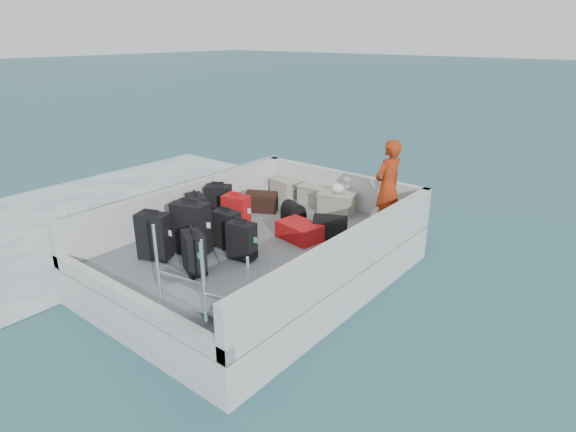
% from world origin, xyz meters
% --- Properties ---
extents(ground, '(160.00, 160.00, 0.00)m').
position_xyz_m(ground, '(0.00, 0.00, 0.00)').
color(ground, '#194A58').
rests_on(ground, ground).
extents(wake_foam, '(10.00, 10.00, 0.00)m').
position_xyz_m(wake_foam, '(-4.80, 0.00, 0.00)').
color(wake_foam, white).
rests_on(wake_foam, ground).
extents(ferry_hull, '(3.60, 5.00, 0.60)m').
position_xyz_m(ferry_hull, '(0.00, 0.00, 0.30)').
color(ferry_hull, silver).
rests_on(ferry_hull, ground).
extents(deck, '(3.30, 4.70, 0.02)m').
position_xyz_m(deck, '(0.00, 0.00, 0.61)').
color(deck, slate).
rests_on(deck, ferry_hull).
extents(deck_fittings, '(3.60, 5.00, 0.90)m').
position_xyz_m(deck_fittings, '(0.35, -0.32, 0.99)').
color(deck_fittings, '#BBC0C0').
rests_on(deck_fittings, deck).
extents(suitcase_0, '(0.54, 0.43, 0.73)m').
position_xyz_m(suitcase_0, '(-0.87, -1.38, 0.99)').
color(suitcase_0, black).
rests_on(suitcase_0, deck).
extents(suitcase_1, '(0.51, 0.42, 0.67)m').
position_xyz_m(suitcase_1, '(-1.18, -0.27, 0.95)').
color(suitcase_1, black).
rests_on(suitcase_1, deck).
extents(suitcase_2, '(0.53, 0.47, 0.66)m').
position_xyz_m(suitcase_2, '(-1.32, 0.37, 0.95)').
color(suitcase_2, black).
rests_on(suitcase_2, deck).
extents(suitcase_3, '(0.61, 0.45, 0.83)m').
position_xyz_m(suitcase_3, '(-0.59, -0.88, 1.03)').
color(suitcase_3, black).
rests_on(suitcase_3, deck).
extents(suitcase_4, '(0.44, 0.28, 0.62)m').
position_xyz_m(suitcase_4, '(-0.32, -0.41, 0.93)').
color(suitcase_4, black).
rests_on(suitcase_4, deck).
extents(suitcase_5, '(0.50, 0.36, 0.62)m').
position_xyz_m(suitcase_5, '(-0.74, 0.24, 0.93)').
color(suitcase_5, '#B70E16').
rests_on(suitcase_5, deck).
extents(suitcase_6, '(0.51, 0.43, 0.61)m').
position_xyz_m(suitcase_6, '(-0.06, -1.30, 0.93)').
color(suitcase_6, black).
rests_on(suitcase_6, deck).
extents(suitcase_7, '(0.45, 0.30, 0.59)m').
position_xyz_m(suitcase_7, '(0.15, -0.55, 0.92)').
color(suitcase_7, black).
rests_on(suitcase_7, deck).
extents(suitcase_8, '(0.79, 0.59, 0.28)m').
position_xyz_m(suitcase_8, '(0.37, 0.60, 0.76)').
color(suitcase_8, '#B70E16').
rests_on(suitcase_8, deck).
extents(duffel_0, '(0.65, 0.54, 0.32)m').
position_xyz_m(duffel_0, '(-1.01, 1.21, 0.78)').
color(duffel_0, black).
rests_on(duffel_0, deck).
extents(duffel_1, '(0.51, 0.44, 0.32)m').
position_xyz_m(duffel_1, '(-0.12, 1.05, 0.78)').
color(duffel_1, black).
rests_on(duffel_1, deck).
extents(duffel_2, '(0.62, 0.50, 0.32)m').
position_xyz_m(duffel_2, '(0.74, 0.94, 0.78)').
color(duffel_2, black).
rests_on(duffel_2, deck).
extents(crate_0, '(0.63, 0.50, 0.34)m').
position_xyz_m(crate_0, '(-1.24, 2.20, 0.79)').
color(crate_0, '#ABA695').
rests_on(crate_0, deck).
extents(crate_1, '(0.59, 0.42, 0.35)m').
position_xyz_m(crate_1, '(-0.49, 2.20, 0.79)').
color(crate_1, '#ABA695').
rests_on(crate_1, deck).
extents(crate_2, '(0.69, 0.53, 0.38)m').
position_xyz_m(crate_2, '(0.17, 2.01, 0.81)').
color(crate_2, '#ABA695').
rests_on(crate_2, deck).
extents(crate_3, '(0.67, 0.56, 0.34)m').
position_xyz_m(crate_3, '(1.45, 1.70, 0.79)').
color(crate_3, '#ABA695').
rests_on(crate_3, deck).
extents(yellow_bag, '(0.28, 0.26, 0.22)m').
position_xyz_m(yellow_bag, '(1.45, 1.65, 0.73)').
color(yellow_bag, gold).
rests_on(yellow_bag, deck).
extents(white_bag, '(0.24, 0.24, 0.18)m').
position_xyz_m(white_bag, '(0.17, 2.01, 1.09)').
color(white_bag, white).
rests_on(white_bag, crate_2).
extents(passenger, '(0.50, 0.66, 1.60)m').
position_xyz_m(passenger, '(1.30, 1.82, 1.42)').
color(passenger, red).
rests_on(passenger, deck).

